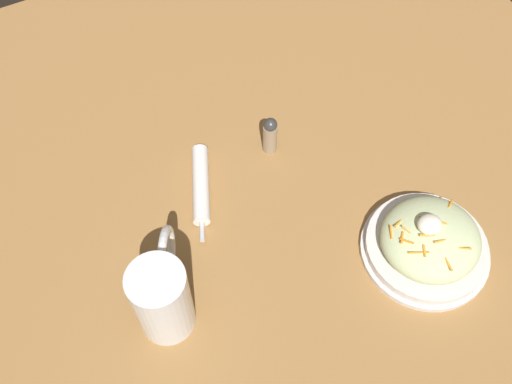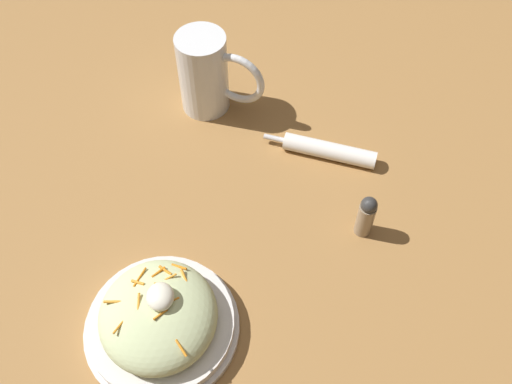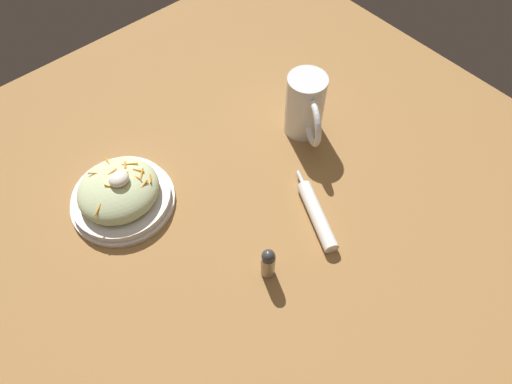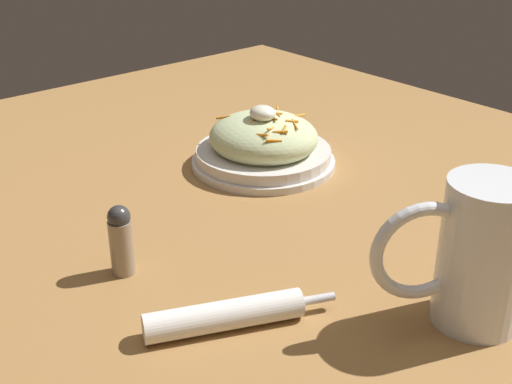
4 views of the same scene
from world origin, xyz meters
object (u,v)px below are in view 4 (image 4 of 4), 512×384
(napkin_roll, at_px, (226,315))
(salt_shaker, at_px, (121,239))
(beer_mug, at_px, (478,262))
(salad_plate, at_px, (263,145))

(napkin_roll, relative_size, salt_shaker, 2.24)
(napkin_roll, bearing_deg, beer_mug, 52.30)
(salad_plate, height_order, beer_mug, beer_mug)
(beer_mug, relative_size, napkin_roll, 0.82)
(beer_mug, bearing_deg, salad_plate, 166.69)
(beer_mug, relative_size, salt_shaker, 1.83)
(salad_plate, xyz_separation_m, beer_mug, (0.42, -0.10, 0.03))
(beer_mug, distance_m, napkin_roll, 0.24)
(salt_shaker, bearing_deg, napkin_roll, 8.47)
(beer_mug, bearing_deg, salt_shaker, -144.59)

